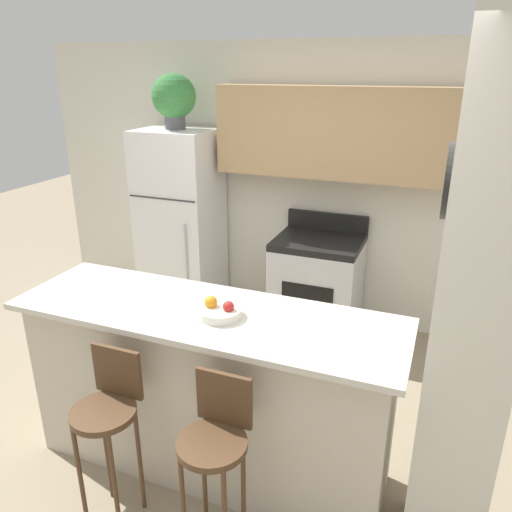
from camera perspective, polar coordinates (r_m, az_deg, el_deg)
name	(u,v)px	position (r m, az deg, el deg)	size (l,w,h in m)	color
ground_plane	(211,461)	(3.41, -5.14, -22.35)	(14.00, 14.00, 0.00)	gray
wall_back	(331,167)	(4.52, 8.59, 10.03)	(5.60, 0.38, 2.55)	silver
pillar_right	(475,323)	(2.39, 23.71, -6.99)	(0.38, 0.32, 2.55)	silver
counter_bar	(208,390)	(3.06, -5.47, -15.04)	(2.22, 0.69, 1.06)	beige
refrigerator	(181,224)	(4.91, -8.58, 3.69)	(0.71, 0.64, 1.79)	white
stove_range	(317,286)	(4.57, 6.95, -3.39)	(0.75, 0.64, 1.07)	silver
bar_stool_left	(109,414)	(2.79, -16.50, -16.93)	(0.33, 0.33, 0.99)	#4C331E
bar_stool_right	(216,445)	(2.52, -4.64, -20.74)	(0.33, 0.33, 0.99)	#4C331E
potted_plant_on_fridge	(174,98)	(4.70, -9.37, 17.39)	(0.39, 0.39, 0.48)	#4C4C51
fruit_bowl	(219,311)	(2.71, -4.20, -6.26)	(0.24, 0.24, 0.11)	silver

